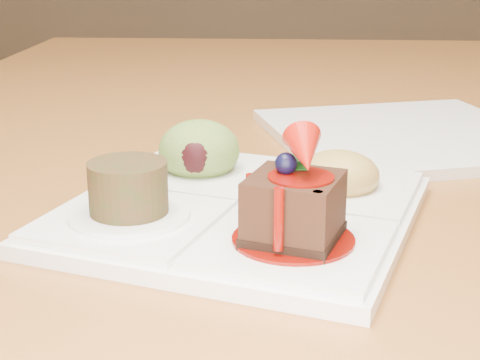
{
  "coord_description": "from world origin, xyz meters",
  "views": [
    {
      "loc": [
        0.03,
        -0.79,
        0.97
      ],
      "look_at": [
        -0.0,
        -0.23,
        0.79
      ],
      "focal_mm": 55.0,
      "sensor_mm": 36.0,
      "label": 1
    }
  ],
  "objects": [
    {
      "name": "dining_table",
      "position": [
        0.0,
        0.0,
        0.68
      ],
      "size": [
        1.0,
        1.8,
        0.75
      ],
      "color": "#9A6228",
      "rests_on": "ground"
    },
    {
      "name": "second_plate",
      "position": [
        0.17,
        0.03,
        0.76
      ],
      "size": [
        0.35,
        0.35,
        0.01
      ],
      "primitive_type": "cube",
      "rotation": [
        0.0,
        0.0,
        0.29
      ],
      "color": "white",
      "rests_on": "dining_table"
    },
    {
      "name": "sampler_plate",
      "position": [
        -0.0,
        -0.23,
        0.77
      ],
      "size": [
        0.33,
        0.33,
        0.1
      ],
      "rotation": [
        0.0,
        0.0,
        -0.31
      ],
      "color": "white",
      "rests_on": "dining_table"
    }
  ]
}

